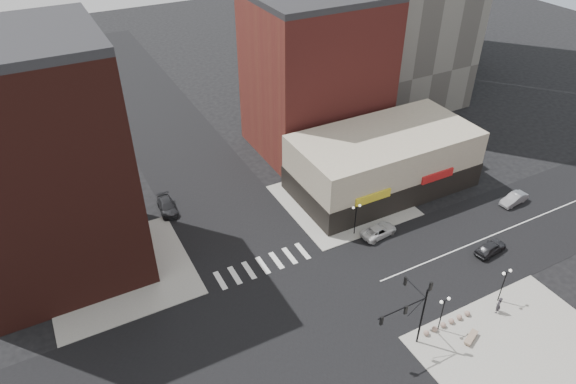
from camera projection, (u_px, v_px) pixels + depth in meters
ground at (299, 315)px, 51.43m from camera, size 240.00×240.00×0.00m
road_ew at (299, 315)px, 51.42m from camera, size 200.00×14.00×0.02m
road_ns at (299, 315)px, 51.42m from camera, size 14.00×200.00×0.02m
sidewalk_nw at (120, 272)px, 56.34m from camera, size 15.00×15.00×0.12m
sidewalk_ne at (342, 200)px, 67.48m from camera, size 15.00×15.00×0.12m
sidewalk_se at (524, 355)px, 47.39m from camera, size 18.00×14.00×0.12m
building_nw at (41, 170)px, 50.40m from camera, size 16.00×15.00×25.00m
building_ne_midrise at (316, 76)px, 73.84m from camera, size 18.00×15.00×22.00m
building_ne_row at (383, 165)px, 68.49m from camera, size 24.20×12.20×8.00m
traffic_signal at (413, 307)px, 45.69m from camera, size 5.59×3.09×7.77m
street_lamp_se_a at (444, 306)px, 47.97m from camera, size 1.22×0.32×4.16m
street_lamp_se_b at (505, 278)px, 51.05m from camera, size 1.22×0.32×4.16m
street_lamp_ne at (356, 212)px, 59.96m from camera, size 1.22×0.32×4.16m
bollard_row at (447, 323)px, 50.06m from camera, size 5.80×0.55×0.55m
white_suv at (379, 231)px, 61.34m from camera, size 4.88×2.68×1.29m
dark_sedan_east at (491, 248)px, 58.70m from camera, size 4.43×2.25×1.44m
silver_sedan at (514, 199)px, 66.65m from camera, size 4.32×1.90×1.38m
dark_sedan_north at (167, 206)px, 65.28m from camera, size 2.30×4.95×1.40m
pedestrian at (498, 305)px, 51.03m from camera, size 0.85×0.80×1.95m
stone_bench at (471, 338)px, 48.59m from camera, size 2.12×1.37×0.48m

